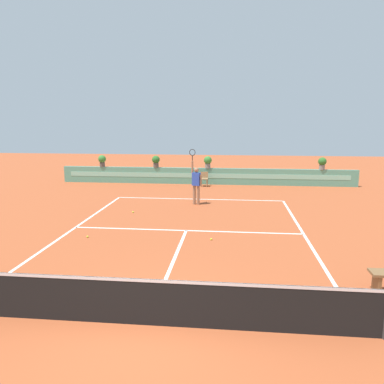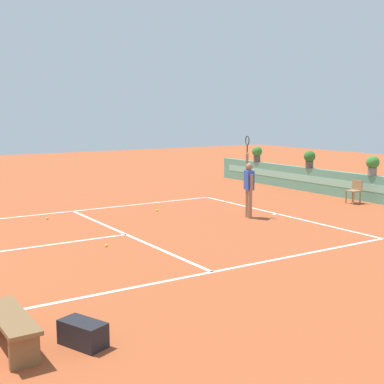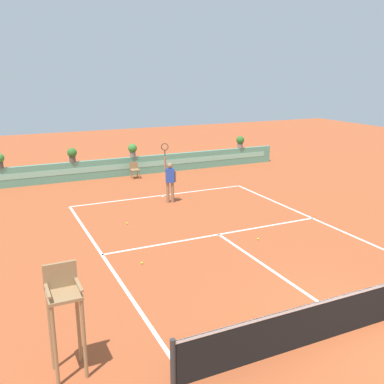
{
  "view_description": "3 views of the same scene",
  "coord_description": "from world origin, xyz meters",
  "px_view_note": "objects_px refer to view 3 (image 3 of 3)",
  "views": [
    {
      "loc": [
        1.59,
        -6.62,
        3.92
      ],
      "look_at": [
        -0.02,
        8.55,
        1.0
      ],
      "focal_mm": 35.58,
      "sensor_mm": 36.0,
      "label": 1
    },
    {
      "loc": [
        12.89,
        0.25,
        3.3
      ],
      "look_at": [
        -0.02,
        8.55,
        1.0
      ],
      "focal_mm": 49.64,
      "sensor_mm": 36.0,
      "label": 2
    },
    {
      "loc": [
        -6.92,
        -6.14,
        5.47
      ],
      "look_at": [
        -0.02,
        8.55,
        1.0
      ],
      "focal_mm": 41.01,
      "sensor_mm": 36.0,
      "label": 3
    }
  ],
  "objects_px": {
    "umpire_chair": "(64,308)",
    "tennis_ball_near_baseline": "(258,239)",
    "potted_plant_centre": "(133,149)",
    "potted_plant_left": "(72,154)",
    "tennis_player": "(170,179)",
    "potted_plant_far_right": "(240,141)",
    "ball_kid_chair": "(135,169)",
    "tennis_ball_mid_court": "(127,223)",
    "tennis_ball_by_sideline": "(142,263)"
  },
  "relations": [
    {
      "from": "tennis_ball_mid_court",
      "to": "tennis_ball_by_sideline",
      "type": "distance_m",
      "value": 3.61
    },
    {
      "from": "tennis_ball_mid_court",
      "to": "potted_plant_left",
      "type": "xyz_separation_m",
      "value": [
        -0.52,
        7.6,
        1.38
      ]
    },
    {
      "from": "tennis_ball_near_baseline",
      "to": "tennis_ball_mid_court",
      "type": "relative_size",
      "value": 1.0
    },
    {
      "from": "tennis_ball_mid_court",
      "to": "tennis_ball_by_sideline",
      "type": "relative_size",
      "value": 1.0
    },
    {
      "from": "potted_plant_left",
      "to": "potted_plant_centre",
      "type": "bearing_deg",
      "value": 0.0
    },
    {
      "from": "umpire_chair",
      "to": "potted_plant_far_right",
      "type": "height_order",
      "value": "umpire_chair"
    },
    {
      "from": "umpire_chair",
      "to": "tennis_ball_near_baseline",
      "type": "bearing_deg",
      "value": 30.71
    },
    {
      "from": "tennis_player",
      "to": "potted_plant_centre",
      "type": "distance_m",
      "value": 5.7
    },
    {
      "from": "tennis_player",
      "to": "tennis_ball_near_baseline",
      "type": "distance_m",
      "value": 5.5
    },
    {
      "from": "tennis_ball_mid_court",
      "to": "tennis_ball_by_sideline",
      "type": "height_order",
      "value": "same"
    },
    {
      "from": "tennis_ball_by_sideline",
      "to": "potted_plant_centre",
      "type": "height_order",
      "value": "potted_plant_centre"
    },
    {
      "from": "ball_kid_chair",
      "to": "potted_plant_left",
      "type": "bearing_deg",
      "value": 166.5
    },
    {
      "from": "potted_plant_far_right",
      "to": "potted_plant_left",
      "type": "height_order",
      "value": "same"
    },
    {
      "from": "tennis_player",
      "to": "tennis_ball_mid_court",
      "type": "height_order",
      "value": "tennis_player"
    },
    {
      "from": "tennis_ball_by_sideline",
      "to": "potted_plant_far_right",
      "type": "distance_m",
      "value": 15.11
    },
    {
      "from": "umpire_chair",
      "to": "tennis_ball_near_baseline",
      "type": "xyz_separation_m",
      "value": [
        6.96,
        4.13,
        -1.31
      ]
    },
    {
      "from": "tennis_ball_near_baseline",
      "to": "potted_plant_centre",
      "type": "height_order",
      "value": "potted_plant_centre"
    },
    {
      "from": "potted_plant_left",
      "to": "umpire_chair",
      "type": "bearing_deg",
      "value": -100.9
    },
    {
      "from": "ball_kid_chair",
      "to": "tennis_player",
      "type": "height_order",
      "value": "tennis_player"
    },
    {
      "from": "tennis_ball_mid_court",
      "to": "umpire_chair",
      "type": "bearing_deg",
      "value": -114.49
    },
    {
      "from": "umpire_chair",
      "to": "ball_kid_chair",
      "type": "bearing_deg",
      "value": 67.51
    },
    {
      "from": "tennis_ball_near_baseline",
      "to": "tennis_ball_mid_court",
      "type": "height_order",
      "value": "same"
    },
    {
      "from": "potted_plant_far_right",
      "to": "potted_plant_centre",
      "type": "distance_m",
      "value": 6.76
    },
    {
      "from": "tennis_ball_near_baseline",
      "to": "potted_plant_far_right",
      "type": "bearing_deg",
      "value": 61.68
    },
    {
      "from": "umpire_chair",
      "to": "tennis_ball_near_baseline",
      "type": "height_order",
      "value": "umpire_chair"
    },
    {
      "from": "tennis_ball_mid_court",
      "to": "potted_plant_left",
      "type": "relative_size",
      "value": 0.09
    },
    {
      "from": "tennis_player",
      "to": "tennis_ball_by_sideline",
      "type": "relative_size",
      "value": 38.01
    },
    {
      "from": "umpire_chair",
      "to": "potted_plant_centre",
      "type": "bearing_deg",
      "value": 67.98
    },
    {
      "from": "potted_plant_far_right",
      "to": "potted_plant_left",
      "type": "bearing_deg",
      "value": 180.0
    },
    {
      "from": "tennis_ball_near_baseline",
      "to": "potted_plant_centre",
      "type": "distance_m",
      "value": 11.11
    },
    {
      "from": "tennis_ball_near_baseline",
      "to": "tennis_ball_mid_court",
      "type": "distance_m",
      "value": 4.89
    },
    {
      "from": "umpire_chair",
      "to": "tennis_player",
      "type": "relative_size",
      "value": 0.83
    },
    {
      "from": "tennis_ball_near_baseline",
      "to": "tennis_ball_mid_court",
      "type": "bearing_deg",
      "value": 136.12
    },
    {
      "from": "tennis_ball_mid_court",
      "to": "potted_plant_left",
      "type": "bearing_deg",
      "value": 93.89
    },
    {
      "from": "ball_kid_chair",
      "to": "tennis_ball_near_baseline",
      "type": "relative_size",
      "value": 12.5
    },
    {
      "from": "potted_plant_centre",
      "to": "potted_plant_left",
      "type": "height_order",
      "value": "same"
    },
    {
      "from": "ball_kid_chair",
      "to": "potted_plant_centre",
      "type": "relative_size",
      "value": 1.17
    },
    {
      "from": "ball_kid_chair",
      "to": "potted_plant_far_right",
      "type": "bearing_deg",
      "value": 6.04
    },
    {
      "from": "umpire_chair",
      "to": "tennis_ball_by_sideline",
      "type": "height_order",
      "value": "umpire_chair"
    },
    {
      "from": "tennis_ball_near_baseline",
      "to": "potted_plant_centre",
      "type": "xyz_separation_m",
      "value": [
        -0.84,
        10.99,
        1.38
      ]
    },
    {
      "from": "ball_kid_chair",
      "to": "potted_plant_far_right",
      "type": "height_order",
      "value": "potted_plant_far_right"
    },
    {
      "from": "ball_kid_chair",
      "to": "tennis_player",
      "type": "relative_size",
      "value": 0.33
    },
    {
      "from": "umpire_chair",
      "to": "tennis_ball_mid_court",
      "type": "xyz_separation_m",
      "value": [
        3.43,
        7.52,
        -1.31
      ]
    },
    {
      "from": "tennis_ball_by_sideline",
      "to": "tennis_ball_near_baseline",
      "type": "bearing_deg",
      "value": 2.26
    },
    {
      "from": "potted_plant_far_right",
      "to": "potted_plant_centre",
      "type": "height_order",
      "value": "same"
    },
    {
      "from": "potted_plant_far_right",
      "to": "potted_plant_left",
      "type": "relative_size",
      "value": 1.0
    },
    {
      "from": "umpire_chair",
      "to": "potted_plant_left",
      "type": "relative_size",
      "value": 2.96
    },
    {
      "from": "tennis_ball_mid_court",
      "to": "potted_plant_far_right",
      "type": "xyz_separation_m",
      "value": [
        9.45,
        7.6,
        1.38
      ]
    },
    {
      "from": "umpire_chair",
      "to": "potted_plant_far_right",
      "type": "distance_m",
      "value": 19.87
    },
    {
      "from": "potted_plant_left",
      "to": "tennis_ball_mid_court",
      "type": "bearing_deg",
      "value": -86.11
    }
  ]
}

